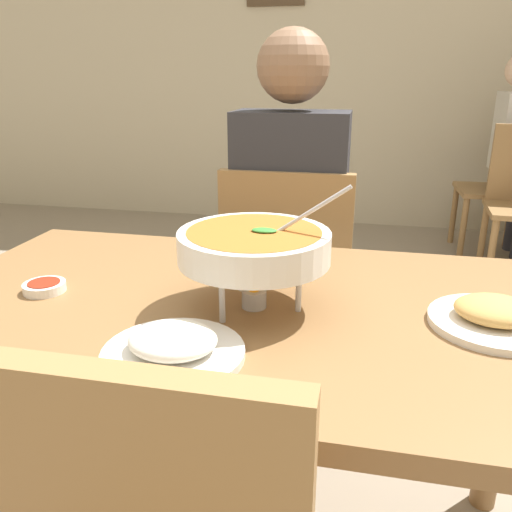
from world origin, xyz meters
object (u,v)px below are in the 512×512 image
object	(u,v)px
curry_bowl	(254,247)
appetizer_plate	(495,316)
chair_bg_left	(509,180)
dining_table_main	(241,347)
sauce_dish	(44,287)
rice_plate	(173,347)
chair_diner_main	(289,279)
diner_main	(292,210)

from	to	relation	value
curry_bowl	appetizer_plate	size ratio (longest dim) A/B	1.39
chair_bg_left	appetizer_plate	bearing A→B (deg)	-103.76
appetizer_plate	dining_table_main	bearing A→B (deg)	179.15
dining_table_main	sauce_dish	distance (m)	0.45
curry_bowl	rice_plate	bearing A→B (deg)	-111.74
sauce_dish	chair_bg_left	bearing A→B (deg)	60.12
chair_diner_main	rice_plate	bearing A→B (deg)	-93.52
rice_plate	dining_table_main	bearing A→B (deg)	76.69
chair_diner_main	sauce_dish	xyz separation A→B (m)	(-0.43, -0.72, 0.23)
dining_table_main	chair_diner_main	size ratio (longest dim) A/B	1.54
curry_bowl	sauce_dish	bearing A→B (deg)	-177.83
appetizer_plate	chair_bg_left	size ratio (longest dim) A/B	0.27
sauce_dish	rice_plate	bearing A→B (deg)	-28.91
dining_table_main	rice_plate	world-z (taller)	rice_plate
rice_plate	sauce_dish	xyz separation A→B (m)	(-0.37, 0.21, -0.01)
rice_plate	appetizer_plate	bearing A→B (deg)	23.18
curry_bowl	chair_bg_left	world-z (taller)	curry_bowl
curry_bowl	dining_table_main	bearing A→B (deg)	151.03
dining_table_main	diner_main	world-z (taller)	diner_main
sauce_dish	chair_diner_main	bearing A→B (deg)	59.19
diner_main	chair_bg_left	distance (m)	2.34
appetizer_plate	sauce_dish	xyz separation A→B (m)	(-0.92, -0.03, -0.01)
chair_diner_main	curry_bowl	bearing A→B (deg)	-87.39
dining_table_main	rice_plate	bearing A→B (deg)	-103.31
diner_main	rice_plate	bearing A→B (deg)	-93.40
curry_bowl	appetizer_plate	bearing A→B (deg)	1.31
curry_bowl	diner_main	bearing A→B (deg)	92.49
sauce_dish	dining_table_main	bearing A→B (deg)	4.68
chair_bg_left	rice_plate	bearing A→B (deg)	-112.26
rice_plate	sauce_dish	bearing A→B (deg)	151.09
rice_plate	sauce_dish	size ratio (longest dim) A/B	2.67
dining_table_main	curry_bowl	xyz separation A→B (m)	(0.03, -0.02, 0.23)
dining_table_main	rice_plate	size ratio (longest dim) A/B	5.76
dining_table_main	rice_plate	distance (m)	0.28
dining_table_main	chair_diner_main	xyz separation A→B (m)	(-0.00, 0.69, -0.11)
chair_diner_main	chair_bg_left	world-z (taller)	same
appetizer_plate	sauce_dish	world-z (taller)	appetizer_plate
diner_main	dining_table_main	bearing A→B (deg)	-90.00
curry_bowl	chair_bg_left	xyz separation A→B (m)	(1.13, 2.76, -0.35)
appetizer_plate	chair_bg_left	xyz separation A→B (m)	(0.67, 2.75, -0.24)
diner_main	appetizer_plate	bearing A→B (deg)	-56.02
chair_diner_main	chair_bg_left	size ratio (longest dim) A/B	1.00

